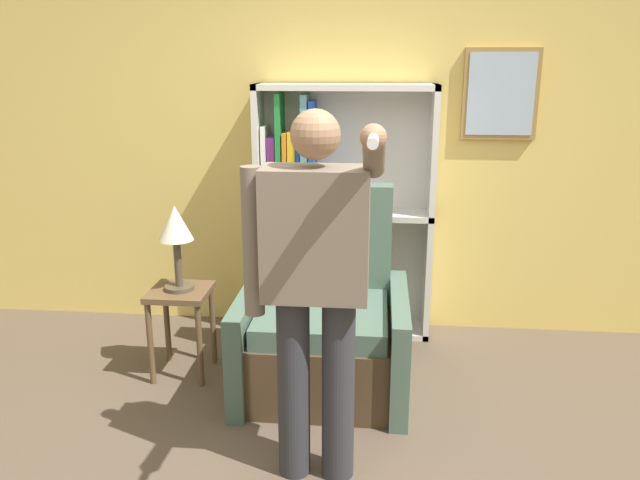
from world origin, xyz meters
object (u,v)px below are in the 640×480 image
armchair (324,327)px  table_lamp (176,230)px  bookcase (321,218)px  side_table (181,308)px  person_standing (315,278)px

armchair → table_lamp: size_ratio=2.24×
bookcase → side_table: bookcase is taller
bookcase → table_lamp: bookcase is taller
table_lamp → side_table: bearing=90.0°
side_table → table_lamp: (0.00, -0.00, 0.49)m
person_standing → table_lamp: bearing=135.2°
person_standing → table_lamp: size_ratio=3.27×
armchair → side_table: size_ratio=2.10×
side_table → table_lamp: 0.49m
side_table → table_lamp: table_lamp is taller
bookcase → table_lamp: bearing=-136.7°
person_standing → side_table: bearing=135.2°
bookcase → table_lamp: 1.09m
bookcase → person_standing: (0.13, -1.66, 0.15)m
side_table → table_lamp: bearing=-90.0°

